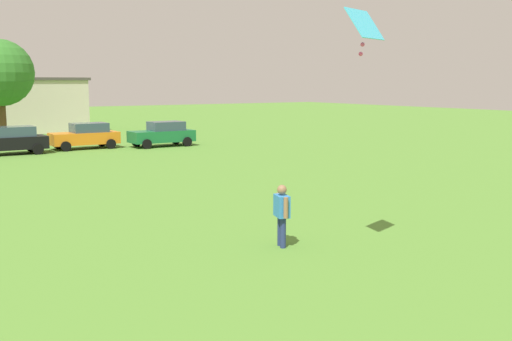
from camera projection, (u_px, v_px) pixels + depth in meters
adult_bystander at (282, 210)px, 15.71m from camera, size 0.45×0.76×1.65m
kite at (364, 27)px, 14.02m from camera, size 1.23×0.86×1.10m
parked_car_black_1 at (10, 140)px, 36.14m from camera, size 4.30×2.02×1.68m
parked_car_orange_2 at (86, 136)px, 39.31m from camera, size 4.30×2.02×1.68m
parked_car_green_3 at (163, 134)px, 40.79m from camera, size 4.30×2.02×1.68m
house_right at (20, 105)px, 52.53m from camera, size 10.71×6.57×4.73m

